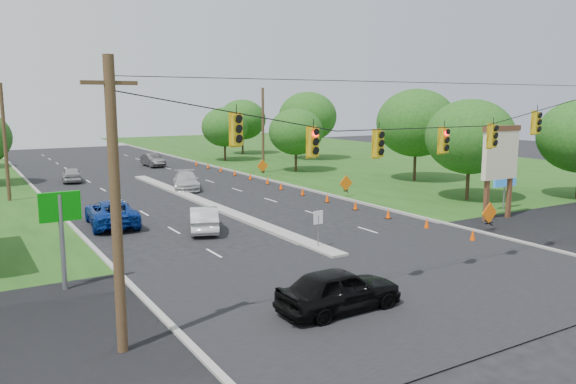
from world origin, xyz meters
TOP-DOWN VIEW (x-y plane):
  - ground at (0.00, 0.00)m, footprint 160.00×160.00m
  - grass_right at (30.00, 20.00)m, footprint 40.00×160.00m
  - cross_street at (0.00, 0.00)m, footprint 160.00×14.00m
  - curb_left at (-10.10, 30.00)m, footprint 0.25×110.00m
  - curb_right at (10.10, 30.00)m, footprint 0.25×110.00m
  - median at (0.00, 21.00)m, footprint 1.00×34.00m
  - median_sign at (0.00, 6.00)m, footprint 0.55×0.06m
  - signal_span at (-0.05, -1.00)m, footprint 25.60×0.32m
  - utility_pole_far_left at (-12.50, 30.00)m, footprint 0.28×0.28m
  - utility_pole_far_right at (12.50, 35.00)m, footprint 0.28×0.28m
  - pylon_sign at (14.31, 6.20)m, footprint 5.90×2.30m
  - cone_0 at (8.28, 3.00)m, footprint 0.32×0.32m
  - cone_1 at (8.28, 6.50)m, footprint 0.32×0.32m
  - cone_2 at (8.28, 10.00)m, footprint 0.32×0.32m
  - cone_3 at (8.28, 13.50)m, footprint 0.32×0.32m
  - cone_4 at (8.28, 17.00)m, footprint 0.32×0.32m
  - cone_5 at (8.28, 20.50)m, footprint 0.32×0.32m
  - cone_6 at (8.28, 24.00)m, footprint 0.32×0.32m
  - cone_7 at (8.88, 27.50)m, footprint 0.32×0.32m
  - cone_8 at (8.88, 31.00)m, footprint 0.32×0.32m
  - cone_9 at (8.88, 34.50)m, footprint 0.32×0.32m
  - cone_10 at (8.88, 38.00)m, footprint 0.32×0.32m
  - cone_11 at (8.88, 41.50)m, footprint 0.32×0.32m
  - cone_12 at (8.88, 45.00)m, footprint 0.32×0.32m
  - work_sign_0 at (10.80, 4.00)m, footprint 1.27×0.58m
  - work_sign_1 at (10.80, 18.00)m, footprint 1.27×0.58m
  - work_sign_2 at (10.80, 32.00)m, footprint 1.27×0.58m
  - tree_7 at (18.00, 12.00)m, footprint 6.72×6.72m
  - tree_8 at (22.00, 22.00)m, footprint 7.56×7.56m
  - tree_9 at (16.00, 34.00)m, footprint 5.88×5.88m
  - tree_10 at (24.00, 44.00)m, footprint 7.56×7.56m
  - tree_11 at (20.00, 55.00)m, footprint 6.72×6.72m
  - tree_12 at (14.00, 48.00)m, footprint 5.88×5.88m
  - black_sedan at (-4.24, -1.66)m, footprint 4.91×2.06m
  - white_sedan at (-3.53, 12.91)m, footprint 3.06×4.82m
  - blue_pickup at (-7.85, 17.25)m, footprint 3.27×6.13m
  - silver_car_far at (1.29, 28.45)m, footprint 3.64×5.65m
  - silver_car_oncoming at (-6.43, 38.36)m, footprint 2.20×4.37m
  - dark_car_receding at (4.15, 46.77)m, footprint 1.71×4.66m

SIDE VIEW (x-z plane):
  - ground at x=0.00m, z-range 0.00..0.00m
  - grass_right at x=30.00m, z-range -0.03..0.03m
  - cross_street at x=0.00m, z-range -0.01..0.01m
  - curb_left at x=-10.10m, z-range -0.08..0.08m
  - curb_right at x=10.10m, z-range -0.08..0.08m
  - median at x=0.00m, z-range -0.09..0.09m
  - cone_0 at x=8.28m, z-range 0.00..0.70m
  - cone_1 at x=8.28m, z-range 0.00..0.70m
  - cone_2 at x=8.28m, z-range 0.00..0.70m
  - cone_3 at x=8.28m, z-range 0.00..0.70m
  - cone_4 at x=8.28m, z-range 0.00..0.70m
  - cone_5 at x=8.28m, z-range 0.00..0.70m
  - cone_6 at x=8.28m, z-range 0.00..0.70m
  - cone_7 at x=8.88m, z-range 0.00..0.70m
  - cone_8 at x=8.88m, z-range 0.00..0.70m
  - cone_9 at x=8.88m, z-range 0.00..0.70m
  - cone_10 at x=8.88m, z-range 0.00..0.70m
  - cone_11 at x=8.88m, z-range 0.00..0.70m
  - cone_12 at x=8.88m, z-range 0.00..0.70m
  - silver_car_oncoming at x=-6.43m, z-range 0.00..1.43m
  - white_sedan at x=-3.53m, z-range 0.00..1.50m
  - silver_car_far at x=1.29m, z-range 0.00..1.52m
  - dark_car_receding at x=4.15m, z-range 0.00..1.52m
  - blue_pickup at x=-7.85m, z-range 0.00..1.64m
  - black_sedan at x=-4.24m, z-range 0.00..1.66m
  - work_sign_0 at x=10.80m, z-range 0.41..1.78m
  - work_sign_1 at x=10.80m, z-range 0.41..1.78m
  - work_sign_2 at x=10.80m, z-range 0.41..1.78m
  - median_sign at x=0.00m, z-range 0.44..2.49m
  - pylon_sign at x=14.31m, z-range 0.94..7.06m
  - tree_9 at x=16.00m, z-range 0.91..7.77m
  - tree_12 at x=14.00m, z-range 0.91..7.77m
  - utility_pole_far_left at x=-12.50m, z-range 0.00..9.00m
  - utility_pole_far_right at x=12.50m, z-range 0.00..9.00m
  - tree_7 at x=18.00m, z-range 1.04..8.88m
  - tree_11 at x=20.00m, z-range 1.04..8.88m
  - signal_span at x=-0.05m, z-range 0.47..9.47m
  - tree_8 at x=22.00m, z-range 1.17..9.99m
  - tree_10 at x=24.00m, z-range 1.17..9.99m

